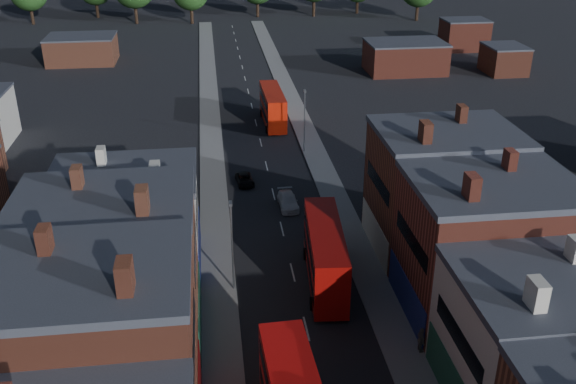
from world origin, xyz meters
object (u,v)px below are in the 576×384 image
object	(u,v)px
bus_1	(325,254)
bus_2	(273,106)
ped_3	(421,340)
car_3	(288,201)
car_2	(245,180)

from	to	relation	value
bus_1	bus_2	bearing A→B (deg)	94.85
bus_1	ped_3	world-z (taller)	bus_1
car_3	car_2	bearing A→B (deg)	121.09
car_2	car_3	distance (m)	7.58
car_2	ped_3	bearing A→B (deg)	-76.79
car_2	ped_3	size ratio (longest dim) A/B	1.96
car_2	car_3	xyz separation A→B (m)	(4.12, -6.36, 0.13)
car_2	bus_1	bearing A→B (deg)	-81.36
car_2	ped_3	world-z (taller)	ped_3
car_2	ped_3	xyz separation A→B (m)	(10.62, -30.86, 0.57)
bus_1	bus_2	distance (m)	41.06
bus_2	ped_3	xyz separation A→B (m)	(5.32, -50.94, -1.53)
bus_2	ped_3	world-z (taller)	bus_2
bus_2	car_2	distance (m)	20.87
ped_3	car_3	bearing A→B (deg)	12.83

